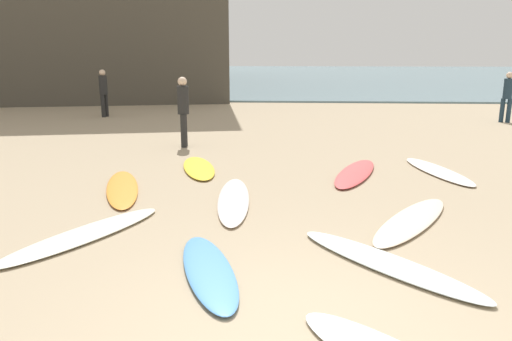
# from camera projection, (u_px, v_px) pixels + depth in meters

# --- Properties ---
(ground_plane) EXTENTS (120.00, 120.00, 0.00)m
(ground_plane) POSITION_uv_depth(u_px,v_px,m) (303.00, 337.00, 4.29)
(ground_plane) COLOR tan
(ocean_water) EXTENTS (120.00, 40.00, 0.08)m
(ocean_water) POSITION_uv_depth(u_px,v_px,m) (285.00, 76.00, 41.55)
(ocean_water) COLOR slate
(ocean_water) RESTS_ON ground_plane
(surfboard_0) EXTENTS (1.76, 2.48, 0.07)m
(surfboard_0) POSITION_uv_depth(u_px,v_px,m) (84.00, 234.00, 6.53)
(surfboard_0) COLOR white
(surfboard_0) RESTS_ON ground_plane
(surfboard_2) EXTENTS (1.10, 2.08, 0.08)m
(surfboard_2) POSITION_uv_depth(u_px,v_px,m) (209.00, 270.00, 5.48)
(surfboard_2) COLOR #5397DF
(surfboard_2) RESTS_ON ground_plane
(surfboard_3) EXTENTS (1.79, 2.38, 0.07)m
(surfboard_3) POSITION_uv_depth(u_px,v_px,m) (412.00, 220.00, 7.07)
(surfboard_3) COLOR #F5DFC3
(surfboard_3) RESTS_ON ground_plane
(surfboard_4) EXTENTS (1.12, 2.15, 0.08)m
(surfboard_4) POSITION_uv_depth(u_px,v_px,m) (199.00, 168.00, 10.13)
(surfboard_4) COLOR yellow
(surfboard_4) RESTS_ON ground_plane
(surfboard_5) EXTENTS (0.68, 2.61, 0.07)m
(surfboard_5) POSITION_uv_depth(u_px,v_px,m) (234.00, 200.00, 8.02)
(surfboard_5) COLOR silver
(surfboard_5) RESTS_ON ground_plane
(surfboard_6) EXTENTS (1.35, 2.50, 0.08)m
(surfboard_6) POSITION_uv_depth(u_px,v_px,m) (355.00, 173.00, 9.70)
(surfboard_6) COLOR #E45151
(surfboard_6) RESTS_ON ground_plane
(surfboard_7) EXTENTS (1.26, 2.52, 0.07)m
(surfboard_7) POSITION_uv_depth(u_px,v_px,m) (122.00, 188.00, 8.68)
(surfboard_7) COLOR orange
(surfboard_7) RESTS_ON ground_plane
(surfboard_8) EXTENTS (1.10, 2.42, 0.07)m
(surfboard_8) POSITION_uv_depth(u_px,v_px,m) (438.00, 171.00, 9.87)
(surfboard_8) COLOR white
(surfboard_8) RESTS_ON ground_plane
(surfboard_9) EXTENTS (2.05, 2.19, 0.08)m
(surfboard_9) POSITION_uv_depth(u_px,v_px,m) (387.00, 263.00, 5.67)
(surfboard_9) COLOR silver
(surfboard_9) RESTS_ON ground_plane
(beachgoer_near) EXTENTS (0.38, 0.38, 1.63)m
(beachgoer_near) POSITION_uv_depth(u_px,v_px,m) (507.00, 95.00, 16.21)
(beachgoer_near) COLOR #1E3342
(beachgoer_near) RESTS_ON ground_plane
(beachgoer_mid) EXTENTS (0.30, 0.34, 1.71)m
(beachgoer_mid) POSITION_uv_depth(u_px,v_px,m) (183.00, 108.00, 12.23)
(beachgoer_mid) COLOR black
(beachgoer_mid) RESTS_ON ground_plane
(beachgoer_far) EXTENTS (0.34, 0.34, 1.64)m
(beachgoer_far) POSITION_uv_depth(u_px,v_px,m) (104.00, 91.00, 17.52)
(beachgoer_far) COLOR black
(beachgoer_far) RESTS_ON ground_plane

